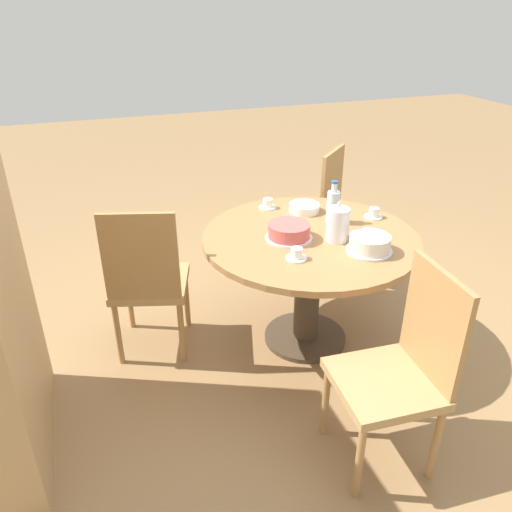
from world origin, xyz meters
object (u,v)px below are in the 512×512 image
chair_b (400,368)px  cake_second (370,244)px  coffee_pot (338,223)px  chair_a (148,279)px  cup_b (268,204)px  cake_main (289,232)px  water_bottle (333,206)px  cup_c (296,255)px  chair_c (346,213)px  cup_a (374,214)px

chair_b → cake_second: (0.64, -0.20, 0.27)m
chair_b → coffee_pot: (0.82, -0.11, 0.32)m
chair_a → cup_b: chair_a is taller
coffee_pot → cake_second: (-0.18, -0.10, -0.06)m
chair_a → cake_main: size_ratio=3.63×
water_bottle → cup_b: (0.34, 0.28, -0.08)m
coffee_pot → cake_main: coffee_pot is taller
cake_second → cup_c: cake_second is taller
chair_c → water_bottle: size_ratio=3.69×
coffee_pot → cake_second: coffee_pot is taller
coffee_pot → water_bottle: size_ratio=0.88×
cake_main → cup_b: size_ratio=2.37×
cake_main → water_bottle: bearing=-69.3°
water_bottle → cake_second: water_bottle is taller
cake_main → cake_second: 0.44m
water_bottle → cup_c: 0.53m
water_bottle → cup_c: water_bottle is taller
cup_c → chair_a: bearing=58.2°
cup_b → chair_b: bearing=-176.6°
chair_a → cup_c: bearing=165.3°
cake_second → cup_a: 0.47m
chair_a → chair_c: bearing=-145.6°
cup_a → cup_c: same height
cup_a → cup_c: (-0.34, 0.66, 0.00)m
water_bottle → cup_a: (-0.02, -0.27, -0.08)m
cup_b → cup_c: bearing=171.1°
chair_c → water_bottle: 0.77m
chair_b → cup_b: chair_b is taller
cake_main → cup_b: (0.47, -0.05, -0.02)m
chair_c → coffee_pot: chair_c is taller
chair_c → chair_b: bearing=-154.4°
water_bottle → cup_b: water_bottle is taller
chair_a → cup_b: bearing=-145.3°
coffee_pot → water_bottle: (0.23, -0.09, 0.00)m
water_bottle → chair_c: bearing=-37.4°
chair_a → cup_a: bearing=-167.1°
chair_c → cake_main: size_ratio=3.63×
chair_b → cake_second: chair_b is taller
chair_a → cup_a: chair_a is taller
cake_main → cup_a: size_ratio=2.37×
chair_c → cake_main: bearing=178.9°
coffee_pot → water_bottle: bearing=-21.5°
cup_c → chair_b: bearing=-164.5°
water_bottle → cup_a: water_bottle is taller
chair_b → cup_b: (1.39, 0.08, 0.25)m
chair_a → cup_c: chair_a is taller
cake_second → cup_c: (0.05, 0.39, -0.02)m
coffee_pot → cup_a: bearing=-60.0°
cake_main → cup_c: cake_main is taller
chair_a → cup_c: 0.87m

